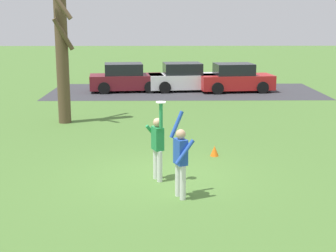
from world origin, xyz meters
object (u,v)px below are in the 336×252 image
person_catcher (158,144)px  person_defender (181,157)px  parked_car_red (235,79)px  field_cone_orange (214,151)px  frisbee_disc (161,102)px  bare_tree_tall (61,39)px  parked_car_white (184,78)px  parked_car_maroon (126,79)px

person_catcher → person_defender: bearing=-0.0°
parked_car_red → field_cone_orange: size_ratio=13.36×
frisbee_disc → bare_tree_tall: size_ratio=0.04×
frisbee_disc → parked_car_red: size_ratio=0.06×
bare_tree_tall → field_cone_orange: 8.03m
person_catcher → bare_tree_tall: size_ratio=0.30×
person_catcher → field_cone_orange: 2.94m
parked_car_white → parked_car_red: (2.88, -0.37, 0.00)m
person_catcher → parked_car_maroon: size_ratio=0.49×
person_defender → parked_car_red: size_ratio=0.48×
parked_car_maroon → bare_tree_tall: bare_tree_tall is taller
person_defender → parked_car_maroon: (-2.44, 16.90, -0.25)m
person_catcher → parked_car_white: person_catcher is taller
frisbee_disc → field_cone_orange: size_ratio=0.78×
person_defender → frisbee_disc: (-0.45, 1.07, 1.11)m
person_catcher → field_cone_orange: size_ratio=6.50×
frisbee_disc → parked_car_white: frisbee_disc is taller
person_catcher → bare_tree_tall: 8.43m
frisbee_disc → bare_tree_tall: bearing=117.7°
parked_car_white → frisbee_disc: bearing=-101.2°
person_defender → bare_tree_tall: 9.76m
person_defender → bare_tree_tall: size_ratio=0.30×
parked_car_maroon → parked_car_red: 6.22m
person_catcher → field_cone_orange: bearing=119.7°
field_cone_orange → bare_tree_tall: bearing=138.2°
parked_car_maroon → parked_car_white: size_ratio=1.00×
frisbee_disc → parked_car_maroon: (-1.99, 15.83, -1.37)m
person_defender → frisbee_disc: 1.61m
parked_car_white → field_cone_orange: (0.28, -13.57, -0.57)m
field_cone_orange → person_defender: bearing=-108.5°
frisbee_disc → parked_car_maroon: size_ratio=0.06×
person_catcher → person_defender: size_ratio=1.02×
bare_tree_tall → parked_car_maroon: bearing=77.5°
bare_tree_tall → person_defender: bearing=-62.9°
parked_car_maroon → field_cone_orange: (3.62, -13.38, -0.57)m
person_defender → bare_tree_tall: bare_tree_tall is taller
person_catcher → parked_car_white: 15.88m
parked_car_maroon → bare_tree_tall: 9.05m
bare_tree_tall → field_cone_orange: bearing=-41.8°
parked_car_red → field_cone_orange: 13.47m
parked_car_maroon → field_cone_orange: bearing=-81.3°
person_catcher → bare_tree_tall: bearing=-175.0°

